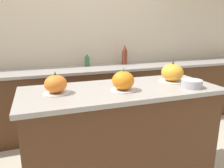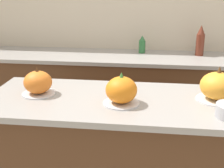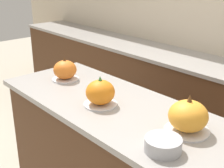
% 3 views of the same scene
% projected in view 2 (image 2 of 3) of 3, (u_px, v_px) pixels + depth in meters
% --- Properties ---
extents(wall_back, '(8.00, 0.06, 2.50)m').
position_uv_depth(wall_back, '(139.00, 16.00, 3.24)').
color(wall_back, beige).
rests_on(wall_back, ground_plane).
extents(back_counter, '(6.00, 0.60, 0.90)m').
position_uv_depth(back_counter, '(135.00, 99.00, 3.19)').
color(back_counter, '#4C2D19').
rests_on(back_counter, ground_plane).
extents(pumpkin_cake_left, '(0.20, 0.20, 0.17)m').
position_uv_depth(pumpkin_cake_left, '(38.00, 83.00, 1.86)').
color(pumpkin_cake_left, silver).
rests_on(pumpkin_cake_left, kitchen_island).
extents(pumpkin_cake_center, '(0.21, 0.21, 0.18)m').
position_uv_depth(pumpkin_cake_center, '(121.00, 91.00, 1.71)').
color(pumpkin_cake_center, silver).
rests_on(pumpkin_cake_center, kitchen_island).
extents(pumpkin_cake_right, '(0.23, 0.23, 0.20)m').
position_uv_depth(pumpkin_cake_right, '(218.00, 87.00, 1.76)').
color(pumpkin_cake_right, silver).
rests_on(pumpkin_cake_right, kitchen_island).
extents(bottle_tall, '(0.08, 0.08, 0.30)m').
position_uv_depth(bottle_tall, '(200.00, 41.00, 3.02)').
color(bottle_tall, maroon).
rests_on(bottle_tall, back_counter).
extents(bottle_short, '(0.07, 0.07, 0.18)m').
position_uv_depth(bottle_short, '(142.00, 45.00, 3.15)').
color(bottle_short, '#2D6B38').
rests_on(bottle_short, back_counter).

